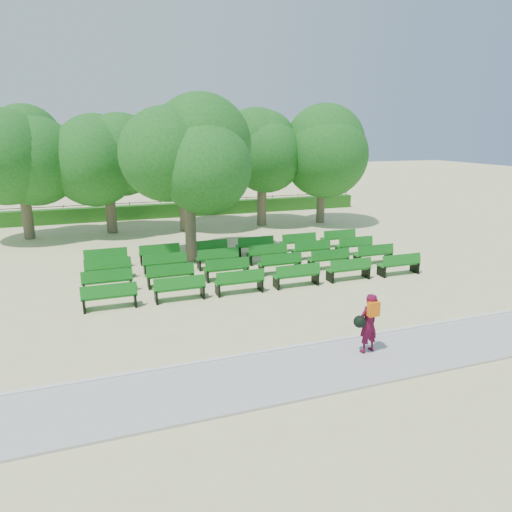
{
  "coord_description": "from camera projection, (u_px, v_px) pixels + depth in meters",
  "views": [
    {
      "loc": [
        -4.96,
        -16.14,
        5.48
      ],
      "look_at": [
        0.33,
        -1.0,
        1.1
      ],
      "focal_mm": 32.0,
      "sensor_mm": 36.0,
      "label": 1
    }
  ],
  "objects": [
    {
      "name": "hedge",
      "position": [
        177.0,
        210.0,
        30.35
      ],
      "size": [
        26.0,
        0.7,
        0.9
      ],
      "primitive_type": "cube",
      "color": "#1E5616",
      "rests_on": "ground"
    },
    {
      "name": "person",
      "position": [
        368.0,
        322.0,
        11.41
      ],
      "size": [
        0.77,
        0.5,
        1.56
      ],
      "rotation": [
        0.0,
        0.0,
        3.38
      ],
      "color": "#4C0A24",
      "rests_on": "ground"
    },
    {
      "name": "paving",
      "position": [
        331.0,
        366.0,
        10.98
      ],
      "size": [
        30.0,
        2.2,
        0.06
      ],
      "primitive_type": "cube",
      "color": "#A7A6A2",
      "rests_on": "ground"
    },
    {
      "name": "fence",
      "position": [
        176.0,
        216.0,
        30.83
      ],
      "size": [
        26.0,
        0.1,
        1.02
      ],
      "primitive_type": null,
      "color": "black",
      "rests_on": "ground"
    },
    {
      "name": "tree_among",
      "position": [
        188.0,
        161.0,
        18.85
      ],
      "size": [
        4.48,
        4.48,
        6.34
      ],
      "color": "brown",
      "rests_on": "ground"
    },
    {
      "name": "tree_line",
      "position": [
        189.0,
        228.0,
        26.83
      ],
      "size": [
        21.8,
        6.8,
        7.04
      ],
      "primitive_type": null,
      "color": "#1B5D1B",
      "rests_on": "ground"
    },
    {
      "name": "curb",
      "position": [
        310.0,
        345.0,
        12.02
      ],
      "size": [
        30.0,
        0.12,
        0.1
      ],
      "primitive_type": "cube",
      "color": "silver",
      "rests_on": "ground"
    },
    {
      "name": "bench_array",
      "position": [
        248.0,
        269.0,
        18.57
      ],
      "size": [
        1.73,
        0.56,
        1.08
      ],
      "rotation": [
        0.0,
        0.0,
        0.01
      ],
      "color": "#136C18",
      "rests_on": "ground"
    },
    {
      "name": "ground",
      "position": [
        239.0,
        278.0,
        17.72
      ],
      "size": [
        120.0,
        120.0,
        0.0
      ],
      "primitive_type": "plane",
      "color": "#CFC689"
    }
  ]
}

